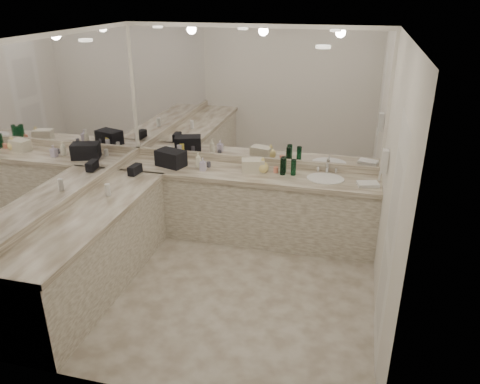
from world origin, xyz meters
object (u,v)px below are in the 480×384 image
(wall_phone, at_px, (384,161))
(soap_bottle_c, at_px, (263,165))
(soap_bottle_b, at_px, (203,164))
(cream_cosmetic_case, at_px, (253,165))
(soap_bottle_a, at_px, (198,160))
(black_toiletry_bag, at_px, (171,158))
(sink, at_px, (325,179))
(hand_towel, at_px, (368,184))

(wall_phone, distance_m, soap_bottle_c, 1.51)
(soap_bottle_b, bearing_deg, soap_bottle_c, 9.05)
(cream_cosmetic_case, bearing_deg, soap_bottle_a, 168.19)
(cream_cosmetic_case, distance_m, soap_bottle_a, 0.70)
(soap_bottle_b, bearing_deg, black_toiletry_bag, 172.35)
(soap_bottle_a, height_order, soap_bottle_b, soap_bottle_a)
(sink, xyz_separation_m, soap_bottle_b, (-1.49, -0.09, 0.09))
(soap_bottle_b, xyz_separation_m, soap_bottle_c, (0.73, 0.12, 0.01))
(sink, relative_size, hand_towel, 1.87)
(sink, bearing_deg, hand_towel, -11.04)
(cream_cosmetic_case, height_order, soap_bottle_b, soap_bottle_b)
(sink, height_order, hand_towel, hand_towel)
(soap_bottle_b, relative_size, soap_bottle_c, 0.86)
(hand_towel, bearing_deg, black_toiletry_bag, 178.39)
(black_toiletry_bag, distance_m, soap_bottle_c, 1.17)
(black_toiletry_bag, height_order, soap_bottle_b, black_toiletry_bag)
(hand_towel, bearing_deg, sink, 168.96)
(wall_phone, distance_m, cream_cosmetic_case, 1.63)
(wall_phone, distance_m, hand_towel, 0.60)
(black_toiletry_bag, distance_m, soap_bottle_b, 0.45)
(sink, bearing_deg, soap_bottle_c, 177.80)
(sink, height_order, soap_bottle_c, soap_bottle_c)
(black_toiletry_bag, relative_size, soap_bottle_b, 2.18)
(wall_phone, relative_size, hand_towel, 1.02)
(cream_cosmetic_case, bearing_deg, soap_bottle_b, 176.21)
(black_toiletry_bag, bearing_deg, soap_bottle_c, 2.75)
(hand_towel, bearing_deg, soap_bottle_a, 177.50)
(wall_phone, xyz_separation_m, soap_bottle_c, (-1.37, 0.53, -0.36))
(black_toiletry_bag, xyz_separation_m, cream_cosmetic_case, (1.05, 0.06, -0.02))
(cream_cosmetic_case, xyz_separation_m, soap_bottle_b, (-0.61, -0.12, 0.00))
(wall_phone, bearing_deg, black_toiletry_bag, 169.46)
(black_toiletry_bag, xyz_separation_m, soap_bottle_b, (0.44, -0.06, -0.02))
(sink, bearing_deg, black_toiletry_bag, -179.20)
(wall_phone, distance_m, black_toiletry_bag, 2.61)
(black_toiletry_bag, bearing_deg, wall_phone, -10.54)
(wall_phone, xyz_separation_m, hand_towel, (-0.12, 0.40, -0.43))
(sink, bearing_deg, cream_cosmetic_case, 177.94)
(wall_phone, bearing_deg, hand_towel, 106.22)
(hand_towel, relative_size, soap_bottle_c, 1.24)
(sink, bearing_deg, wall_phone, -39.57)
(sink, distance_m, soap_bottle_a, 1.58)
(sink, height_order, soap_bottle_a, soap_bottle_a)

